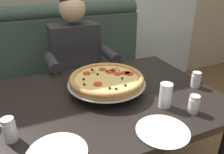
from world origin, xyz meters
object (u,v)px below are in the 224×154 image
object	(u,v)px
diner_main	(79,64)
pizza	(107,80)
shaker_oregano	(194,105)
plate_near_right	(163,129)
plate_near_left	(57,152)
shaker_pepper_flakes	(196,81)
booth_bench	(70,84)
dining_table	(104,110)
shaker_parmesan	(10,131)
drinking_glass	(165,97)

from	to	relation	value
diner_main	pizza	distance (m)	0.62
diner_main	shaker_oregano	xyz separation A→B (m)	(0.32, -0.99, 0.09)
pizza	plate_near_right	world-z (taller)	pizza
pizza	plate_near_left	xyz separation A→B (m)	(-0.38, -0.40, -0.06)
shaker_oregano	plate_near_right	xyz separation A→B (m)	(-0.23, -0.07, -0.03)
shaker_pepper_flakes	plate_near_left	world-z (taller)	shaker_pepper_flakes
booth_bench	dining_table	world-z (taller)	booth_bench
booth_bench	shaker_pepper_flakes	size ratio (longest dim) A/B	17.10
dining_table	shaker_parmesan	world-z (taller)	shaker_parmesan
booth_bench	diner_main	world-z (taller)	diner_main
pizza	shaker_oregano	xyz separation A→B (m)	(0.31, -0.38, -0.03)
shaker_pepper_flakes	drinking_glass	xyz separation A→B (m)	(-0.31, -0.11, 0.02)
booth_bench	shaker_oregano	xyz separation A→B (m)	(0.36, -1.25, 0.40)
dining_table	plate_near_left	size ratio (longest dim) A/B	5.32
shaker_pepper_flakes	shaker_oregano	size ratio (longest dim) A/B	1.02
booth_bench	shaker_parmesan	distance (m)	1.28
shaker_oregano	drinking_glass	bearing A→B (deg)	134.63
shaker_pepper_flakes	plate_near_left	distance (m)	0.92
pizza	plate_near_right	distance (m)	0.46
shaker_pepper_flakes	plate_near_right	bearing A→B (deg)	-147.50
booth_bench	shaker_parmesan	bearing A→B (deg)	-114.01
pizza	drinking_glass	world-z (taller)	drinking_glass
dining_table	drinking_glass	world-z (taller)	drinking_glass
shaker_parmesan	shaker_pepper_flakes	bearing A→B (deg)	3.63
diner_main	plate_near_left	size ratio (longest dim) A/B	5.24
shaker_parmesan	drinking_glass	bearing A→B (deg)	-3.30
booth_bench	shaker_pepper_flakes	xyz separation A→B (m)	(0.56, -1.04, 0.40)
shaker_parmesan	shaker_oregano	size ratio (longest dim) A/B	1.14
diner_main	drinking_glass	xyz separation A→B (m)	(0.22, -0.89, 0.11)
plate_near_left	plate_near_right	xyz separation A→B (m)	(0.46, -0.05, 0.00)
shaker_parmesan	booth_bench	bearing A→B (deg)	65.99
dining_table	drinking_glass	distance (m)	0.37
diner_main	shaker_parmesan	bearing A→B (deg)	-122.31
shaker_oregano	diner_main	bearing A→B (deg)	107.88
dining_table	plate_near_right	bearing A→B (deg)	-71.69
shaker_parmesan	shaker_pepper_flakes	xyz separation A→B (m)	(1.06, 0.07, -0.00)
diner_main	drinking_glass	bearing A→B (deg)	-76.16
booth_bench	shaker_oregano	size ratio (longest dim) A/B	17.41
pizza	drinking_glass	bearing A→B (deg)	-52.89
pizza	shaker_parmesan	size ratio (longest dim) A/B	4.21
dining_table	plate_near_left	world-z (taller)	plate_near_left
shaker_parmesan	plate_near_right	xyz separation A→B (m)	(0.62, -0.21, -0.04)
diner_main	shaker_pepper_flakes	xyz separation A→B (m)	(0.53, -0.78, 0.09)
shaker_oregano	dining_table	bearing A→B (deg)	138.23
shaker_parmesan	dining_table	bearing A→B (deg)	19.43
drinking_glass	shaker_parmesan	bearing A→B (deg)	176.70
booth_bench	drinking_glass	xyz separation A→B (m)	(0.26, -1.15, 0.42)
pizza	shaker_parmesan	world-z (taller)	shaker_parmesan
booth_bench	pizza	distance (m)	0.97
shaker_parmesan	drinking_glass	xyz separation A→B (m)	(0.75, -0.04, 0.01)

